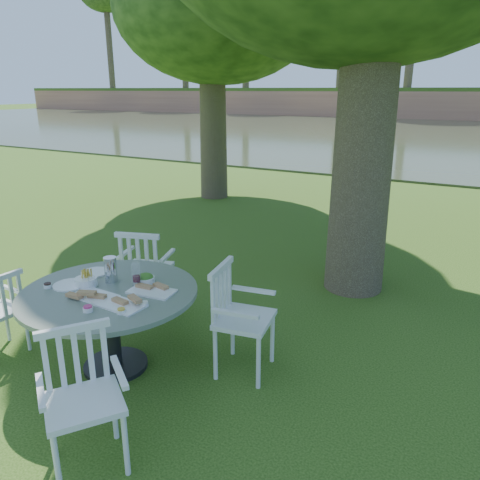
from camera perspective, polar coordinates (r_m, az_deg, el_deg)
name	(u,v)px	position (r m, az deg, el deg)	size (l,w,h in m)	color
ground	(231,320)	(5.12, -1.11, -9.70)	(140.00, 140.00, 0.00)	#1F3F0D
table	(110,304)	(4.19, -15.53, -7.57)	(1.50, 1.50, 0.75)	black
chair_ne	(234,310)	(4.05, -0.72, -8.57)	(0.53, 0.56, 0.96)	white
chair_nw	(143,266)	(5.14, -11.69, -3.09)	(0.60, 0.58, 0.96)	white
chair_se	(81,387)	(3.32, -18.83, -16.56)	(0.63, 0.64, 0.93)	white
tableware	(110,282)	(4.18, -15.57, -5.01)	(1.09, 0.77, 0.23)	white
river	(455,137)	(27.12, 24.71, 11.30)	(100.00, 28.00, 0.12)	#333C23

